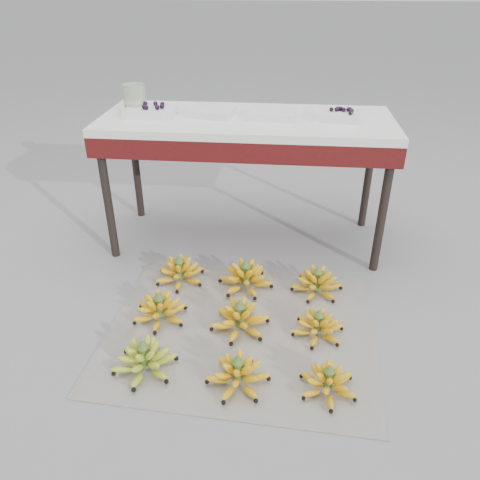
# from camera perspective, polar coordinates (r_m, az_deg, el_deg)

# --- Properties ---
(ground) EXTENTS (60.00, 60.00, 0.00)m
(ground) POSITION_cam_1_polar(r_m,az_deg,el_deg) (2.23, -2.23, -12.00)
(ground) COLOR gray
(ground) RESTS_ON ground
(newspaper_mat) EXTENTS (1.31, 1.12, 0.01)m
(newspaper_mat) POSITION_cam_1_polar(r_m,az_deg,el_deg) (2.27, 0.11, -10.83)
(newspaper_mat) COLOR beige
(newspaper_mat) RESTS_ON ground
(bunch_front_left) EXTENTS (0.31, 0.31, 0.17)m
(bunch_front_left) POSITION_cam_1_polar(r_m,az_deg,el_deg) (2.08, -11.55, -14.07)
(bunch_front_left) COLOR #7FA61F
(bunch_front_left) RESTS_ON newspaper_mat
(bunch_front_center) EXTENTS (0.27, 0.27, 0.16)m
(bunch_front_center) POSITION_cam_1_polar(r_m,az_deg,el_deg) (1.99, -0.25, -16.01)
(bunch_front_center) COLOR #F5BE05
(bunch_front_center) RESTS_ON newspaper_mat
(bunch_front_right) EXTENTS (0.29, 0.29, 0.15)m
(bunch_front_right) POSITION_cam_1_polar(r_m,az_deg,el_deg) (1.99, 10.68, -16.64)
(bunch_front_right) COLOR #F5BE05
(bunch_front_right) RESTS_ON newspaper_mat
(bunch_mid_left) EXTENTS (0.35, 0.35, 0.16)m
(bunch_mid_left) POSITION_cam_1_polar(r_m,az_deg,el_deg) (2.33, -9.74, -8.34)
(bunch_mid_left) COLOR #F5BE05
(bunch_mid_left) RESTS_ON newspaper_mat
(bunch_mid_center) EXTENTS (0.33, 0.33, 0.17)m
(bunch_mid_center) POSITION_cam_1_polar(r_m,az_deg,el_deg) (2.24, -0.01, -9.56)
(bunch_mid_center) COLOR #F5BE05
(bunch_mid_center) RESTS_ON newspaper_mat
(bunch_mid_right) EXTENTS (0.25, 0.25, 0.15)m
(bunch_mid_right) POSITION_cam_1_polar(r_m,az_deg,el_deg) (2.24, 9.48, -10.29)
(bunch_mid_right) COLOR #F5BE05
(bunch_mid_right) RESTS_ON newspaper_mat
(bunch_back_left) EXTENTS (0.32, 0.32, 0.16)m
(bunch_back_left) POSITION_cam_1_polar(r_m,az_deg,el_deg) (2.58, -7.32, -3.88)
(bunch_back_left) COLOR #F5BE05
(bunch_back_left) RESTS_ON newspaper_mat
(bunch_back_center) EXTENTS (0.38, 0.38, 0.18)m
(bunch_back_center) POSITION_cam_1_polar(r_m,az_deg,el_deg) (2.51, 0.68, -4.59)
(bunch_back_center) COLOR #F5BE05
(bunch_back_center) RESTS_ON newspaper_mat
(bunch_back_right) EXTENTS (0.34, 0.34, 0.16)m
(bunch_back_right) POSITION_cam_1_polar(r_m,az_deg,el_deg) (2.51, 9.36, -5.19)
(bunch_back_right) COLOR #F5BE05
(bunch_back_right) RESTS_ON newspaper_mat
(vendor_table) EXTENTS (1.63, 0.65, 0.78)m
(vendor_table) POSITION_cam_1_polar(r_m,az_deg,el_deg) (2.72, 0.78, 12.93)
(vendor_table) COLOR black
(vendor_table) RESTS_ON ground
(tray_far_left) EXTENTS (0.28, 0.20, 0.07)m
(tray_far_left) POSITION_cam_1_polar(r_m,az_deg,el_deg) (2.76, -10.77, 15.16)
(tray_far_left) COLOR silver
(tray_far_left) RESTS_ON vendor_table
(tray_left) EXTENTS (0.28, 0.23, 0.04)m
(tray_left) POSITION_cam_1_polar(r_m,az_deg,el_deg) (2.72, -3.51, 15.29)
(tray_left) COLOR silver
(tray_left) RESTS_ON vendor_table
(tray_right) EXTENTS (0.26, 0.19, 0.04)m
(tray_right) POSITION_cam_1_polar(r_m,az_deg,el_deg) (2.67, 4.03, 15.02)
(tray_right) COLOR silver
(tray_right) RESTS_ON vendor_table
(tray_far_right) EXTENTS (0.27, 0.22, 0.06)m
(tray_far_right) POSITION_cam_1_polar(r_m,az_deg,el_deg) (2.69, 11.93, 14.63)
(tray_far_right) COLOR silver
(tray_far_right) RESTS_ON vendor_table
(glass_jar) EXTENTS (0.15, 0.15, 0.16)m
(glass_jar) POSITION_cam_1_polar(r_m,az_deg,el_deg) (2.84, -12.74, 16.49)
(glass_jar) COLOR beige
(glass_jar) RESTS_ON vendor_table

